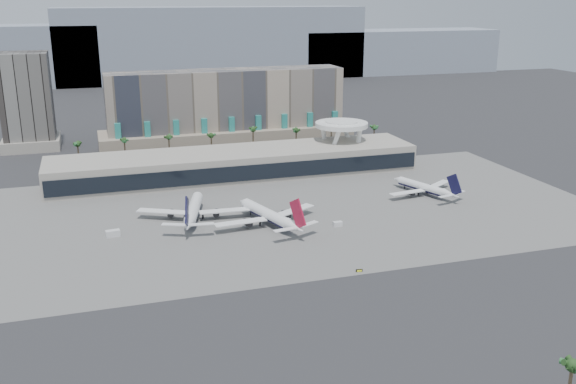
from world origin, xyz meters
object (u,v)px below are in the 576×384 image
object	(u,v)px
airliner_centre	(269,215)
taxiway_sign	(359,271)
airliner_left	(193,210)
service_vehicle_a	(113,233)
service_vehicle_b	(338,224)
airliner_right	(424,187)

from	to	relation	value
airliner_centre	taxiway_sign	xyz separation A→B (m)	(14.89, -48.82, -3.36)
airliner_left	airliner_centre	size ratio (longest dim) A/B	1.02
service_vehicle_a	service_vehicle_b	world-z (taller)	service_vehicle_a
airliner_left	service_vehicle_a	bearing A→B (deg)	-147.70
airliner_left	airliner_right	bearing A→B (deg)	16.72
airliner_right	service_vehicle_a	xyz separation A→B (m)	(-128.48, -11.53, -2.02)
airliner_centre	service_vehicle_b	bearing A→B (deg)	-37.62
taxiway_sign	service_vehicle_b	bearing A→B (deg)	85.65
airliner_left	airliner_right	size ratio (longest dim) A/B	1.23
airliner_centre	service_vehicle_b	distance (m)	25.43
airliner_left	service_vehicle_a	xyz separation A→B (m)	(-29.92, -9.14, -2.68)
service_vehicle_b	taxiway_sign	size ratio (longest dim) A/B	1.60
airliner_left	taxiway_sign	distance (m)	74.74
airliner_centre	service_vehicle_a	size ratio (longest dim) A/B	8.82
service_vehicle_a	taxiway_sign	size ratio (longest dim) A/B	2.31
service_vehicle_a	taxiway_sign	distance (m)	88.50
airliner_left	service_vehicle_a	size ratio (longest dim) A/B	8.97
airliner_right	service_vehicle_b	size ratio (longest dim) A/B	10.47
airliner_right	taxiway_sign	bearing A→B (deg)	-151.80
airliner_left	airliner_centre	bearing A→B (deg)	-13.16
airliner_right	service_vehicle_a	distance (m)	129.01
service_vehicle_a	airliner_right	bearing A→B (deg)	-1.94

